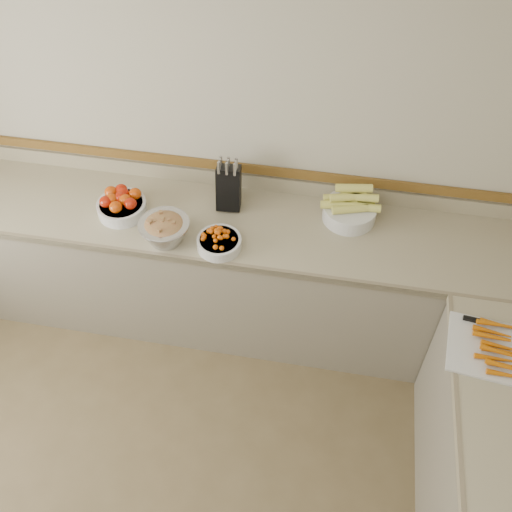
% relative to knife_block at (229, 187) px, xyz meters
% --- Properties ---
extents(back_wall, '(4.00, 0.00, 4.00)m').
position_rel_knife_block_xyz_m(back_wall, '(-0.11, 0.18, 0.26)').
color(back_wall, '#AEA78F').
rests_on(back_wall, ground_plane).
extents(counter_back, '(4.00, 0.65, 1.08)m').
position_rel_knife_block_xyz_m(counter_back, '(-0.11, -0.14, -0.58)').
color(counter_back, gray).
rests_on(counter_back, ground_plane).
extents(knife_block, '(0.15, 0.18, 0.34)m').
position_rel_knife_block_xyz_m(knife_block, '(0.00, 0.00, 0.00)').
color(knife_block, black).
rests_on(knife_block, counter_back).
extents(tomato_bowl, '(0.29, 0.29, 0.14)m').
position_rel_knife_block_xyz_m(tomato_bowl, '(-0.60, -0.18, -0.07)').
color(tomato_bowl, silver).
rests_on(tomato_bowl, counter_back).
extents(cherry_tomato_bowl, '(0.25, 0.25, 0.13)m').
position_rel_knife_block_xyz_m(cherry_tomato_bowl, '(0.02, -0.35, -0.09)').
color(cherry_tomato_bowl, silver).
rests_on(cherry_tomato_bowl, counter_back).
extents(corn_bowl, '(0.34, 0.31, 0.23)m').
position_rel_knife_block_xyz_m(corn_bowl, '(0.70, 0.01, -0.06)').
color(corn_bowl, silver).
rests_on(corn_bowl, counter_back).
extents(rhubarb_bowl, '(0.28, 0.28, 0.16)m').
position_rel_knife_block_xyz_m(rhubarb_bowl, '(-0.28, -0.35, -0.05)').
color(rhubarb_bowl, '#B2B2BA').
rests_on(rhubarb_bowl, counter_back).
extents(cutting_board, '(0.48, 0.39, 0.06)m').
position_rel_knife_block_xyz_m(cutting_board, '(1.45, -0.78, -0.12)').
color(cutting_board, beige).
rests_on(cutting_board, counter_right).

